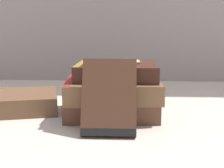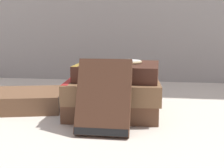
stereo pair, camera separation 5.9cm
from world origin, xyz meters
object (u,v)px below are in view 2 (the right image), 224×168
Objects in this scene: book_side_left at (7,100)px; book_leaning_front at (104,100)px; book_flat_bottom at (110,105)px; pocket_watch at (128,62)px; book_flat_top at (116,71)px; book_flat_middle at (111,89)px.

book_leaning_front is (0.24, -0.13, 0.04)m from book_side_left.
book_flat_bottom is at bearing -16.76° from book_side_left.
pocket_watch reaches higher than book_side_left.
book_leaning_front is (-0.00, -0.13, -0.03)m from book_flat_top.
book_leaning_front is 2.07× the size of pocket_watch.
book_leaning_front is at bearing -89.53° from book_flat_bottom.
book_side_left is 2.00× the size of book_leaning_front.
book_leaning_front is at bearing -43.02° from book_side_left.
book_side_left is at bearing 174.80° from book_flat_bottom.
book_flat_top is at bearing -15.74° from book_side_left.
book_flat_middle is 1.55× the size of book_leaning_front.
book_flat_top is (0.01, 0.01, 0.03)m from book_flat_middle.
book_side_left is 0.28m from pocket_watch.
pocket_watch reaches higher than book_flat_top.
book_flat_middle is 0.04m from book_flat_top.
book_flat_top is at bearing 16.27° from book_flat_bottom.
book_side_left is (-0.25, 0.01, -0.07)m from book_flat_top.
book_leaning_front reaches higher than book_flat_bottom.
book_flat_middle is 1.20× the size of book_flat_top.
pocket_watch is (0.02, 0.01, 0.02)m from book_flat_top.
book_flat_middle is 0.07m from pocket_watch.
book_flat_bottom is 0.97× the size of book_flat_middle.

